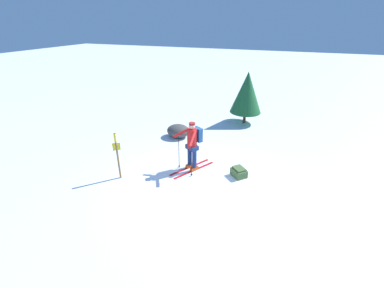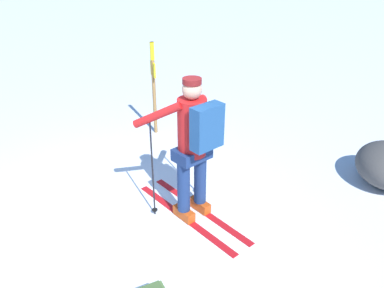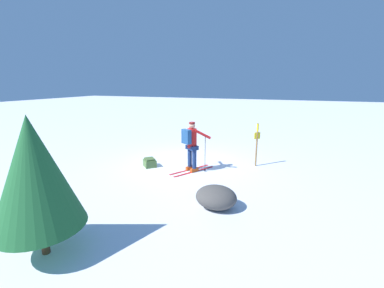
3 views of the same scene
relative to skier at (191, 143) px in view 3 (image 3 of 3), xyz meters
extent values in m
plane|color=white|center=(-0.50, 0.70, -1.01)|extent=(80.00, 80.00, 0.00)
cube|color=red|center=(-0.10, 0.09, -1.00)|extent=(0.95, 1.55, 0.01)
cube|color=#C64714|center=(-0.10, 0.09, -0.94)|extent=(0.25, 0.31, 0.12)
cylinder|color=navy|center=(-0.10, 0.09, -0.52)|extent=(0.15, 0.15, 0.72)
cube|color=red|center=(0.12, -0.05, -1.00)|extent=(0.95, 1.55, 0.01)
cube|color=#C64714|center=(0.12, -0.05, -0.94)|extent=(0.25, 0.31, 0.12)
cylinder|color=navy|center=(0.12, -0.05, -0.52)|extent=(0.15, 0.15, 0.72)
cube|color=navy|center=(0.01, 0.02, -0.15)|extent=(0.49, 0.44, 0.14)
cylinder|color=red|center=(0.01, 0.02, 0.17)|extent=(0.32, 0.32, 0.66)
sphere|color=tan|center=(0.01, 0.02, 0.61)|extent=(0.21, 0.21, 0.21)
cylinder|color=maroon|center=(0.01, 0.02, 0.70)|extent=(0.20, 0.20, 0.06)
cube|color=navy|center=(-0.11, -0.19, 0.26)|extent=(0.39, 0.32, 0.48)
cylinder|color=black|center=(-0.14, 0.46, -0.36)|extent=(0.02, 0.02, 1.29)
cylinder|color=black|center=(-0.14, 0.46, -0.95)|extent=(0.07, 0.07, 0.01)
cylinder|color=red|center=(-0.13, 0.36, 0.33)|extent=(0.12, 0.58, 0.36)
cylinder|color=black|center=(0.46, 0.10, -0.36)|extent=(0.02, 0.02, 1.29)
cylinder|color=black|center=(0.46, 0.10, -0.95)|extent=(0.07, 0.07, 0.01)
cylinder|color=red|center=(0.38, 0.06, 0.33)|extent=(0.55, 0.34, 0.36)
cube|color=#4C6B38|center=(-1.62, -0.11, -0.88)|extent=(0.62, 0.62, 0.26)
cube|color=#415B2F|center=(-1.62, -0.11, -0.72)|extent=(0.51, 0.51, 0.06)
cylinder|color=olive|center=(2.03, 1.40, -0.20)|extent=(0.06, 0.06, 1.60)
cylinder|color=yellow|center=(2.03, 1.40, 0.45)|extent=(0.07, 0.07, 0.29)
cube|color=yellow|center=(2.03, 1.40, 0.15)|extent=(0.20, 0.17, 0.24)
ellipsoid|color=#474442|center=(1.56, -2.32, -0.72)|extent=(1.03, 0.88, 0.57)
cylinder|color=#4C331E|center=(-0.85, -5.14, -0.73)|extent=(0.14, 0.14, 0.56)
cone|color=#1E5B2D|center=(-0.85, -5.14, 0.55)|extent=(1.53, 1.53, 1.99)
camera|label=1|loc=(-2.77, 7.25, 3.76)|focal=24.00mm
camera|label=2|loc=(-3.52, -1.19, 1.90)|focal=35.00mm
camera|label=3|loc=(3.13, -8.00, 2.04)|focal=24.00mm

